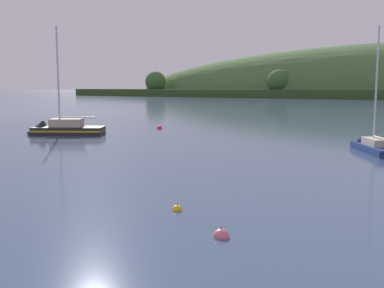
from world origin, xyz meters
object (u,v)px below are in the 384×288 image
Objects in this scene: mooring_buoy_midchannel at (221,237)px; mooring_buoy_off_fishing_boat at (159,128)px; sailboat_midwater_white at (60,132)px; mooring_buoy_foreground at (177,210)px; sailboat_far_left at (373,150)px.

mooring_buoy_off_fishing_boat is (-28.25, 34.99, -0.00)m from mooring_buoy_midchannel.
sailboat_midwater_white is 24.65× the size of mooring_buoy_foreground.
sailboat_midwater_white reaches higher than mooring_buoy_foreground.
sailboat_midwater_white is at bearing -112.04° from mooring_buoy_off_fishing_boat.
sailboat_midwater_white is 19.68× the size of mooring_buoy_midchannel.
mooring_buoy_foreground is at bearing -52.90° from mooring_buoy_off_fishing_boat.
mooring_buoy_foreground is 0.68× the size of mooring_buoy_off_fishing_boat.
mooring_buoy_midchannel is (33.43, -22.19, -0.39)m from sailboat_midwater_white.
sailboat_far_left is 21.32× the size of mooring_buoy_foreground.
sailboat_far_left is 27.31m from mooring_buoy_midchannel.
sailboat_far_left reaches higher than mooring_buoy_foreground.
sailboat_midwater_white is 40.13m from mooring_buoy_midchannel.
mooring_buoy_midchannel is (-0.47, -27.30, -0.12)m from sailboat_far_left.
mooring_buoy_foreground is 0.80× the size of mooring_buoy_midchannel.
mooring_buoy_midchannel is 0.85× the size of mooring_buoy_off_fishing_boat.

